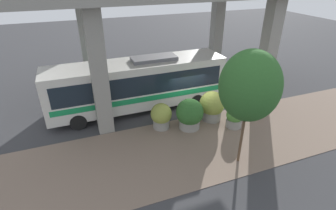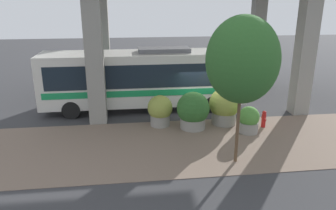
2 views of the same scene
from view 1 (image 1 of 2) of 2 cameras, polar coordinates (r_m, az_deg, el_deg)
The scene contains 10 objects.
ground_plane at distance 17.70m, azimuth 5.60°, elevation -2.51°, with size 80.00×80.00×0.00m, color #38383A.
sidewalk_strip at distance 15.52m, azimuth 10.45°, elevation -7.72°, with size 6.00×40.00×0.02m.
overpass at distance 19.03m, azimuth 0.99°, elevation 21.77°, with size 9.40×19.49×7.88m.
bus at distance 17.84m, azimuth -6.58°, elevation 4.86°, with size 2.76×11.90×3.68m.
fire_hydrant at distance 17.77m, azimuth 15.95°, elevation -1.71°, with size 0.46×0.22×0.91m.
planter_front at distance 16.74m, azimuth 14.25°, elevation -2.64°, with size 1.03×1.03×1.36m.
planter_middle at distance 16.03m, azimuth -1.48°, elevation -2.40°, with size 1.31×1.31×1.65m.
planter_back at distance 16.04m, azimuth 4.74°, elevation -2.01°, with size 1.68×1.68×1.94m.
planter_extra at distance 17.10m, azimuth 9.53°, elevation -0.20°, with size 1.62×1.62×1.96m.
street_tree_near at distance 12.21m, azimuth 17.38°, elevation 3.94°, with size 2.77×2.77×5.90m.
Camera 1 is at (-13.58, 7.00, 8.95)m, focal length 28.00 mm.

